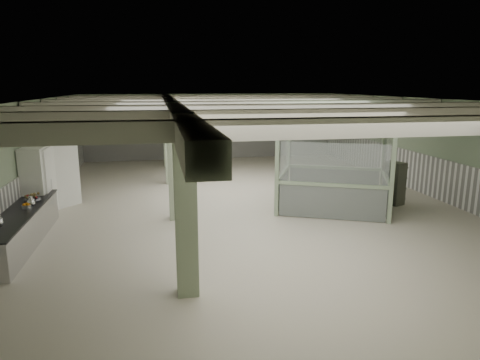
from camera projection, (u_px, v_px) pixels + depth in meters
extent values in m
plane|color=beige|center=(248.00, 206.00, 14.80)|extent=(20.00, 20.00, 0.00)
cube|color=silver|center=(249.00, 100.00, 14.02)|extent=(14.00, 20.00, 0.02)
cube|color=#8FA282|center=(211.00, 126.00, 23.99)|extent=(14.00, 0.02, 3.60)
cube|color=#8FA282|center=(431.00, 292.00, 4.83)|extent=(14.00, 0.02, 3.60)
cube|color=#8FA282|center=(26.00, 161.00, 13.12)|extent=(0.02, 20.00, 3.60)
cube|color=#8FA282|center=(434.00, 149.00, 15.70)|extent=(0.02, 20.00, 3.60)
cube|color=white|center=(30.00, 194.00, 13.36)|extent=(0.05, 19.90, 1.50)
cube|color=white|center=(431.00, 176.00, 15.92)|extent=(0.05, 19.90, 1.50)
cube|color=white|center=(212.00, 145.00, 24.20)|extent=(13.90, 0.05, 1.50)
cube|color=beige|center=(172.00, 108.00, 13.61)|extent=(0.45, 19.90, 0.40)
cube|color=beige|center=(345.00, 128.00, 6.87)|extent=(13.90, 0.35, 0.32)
cube|color=beige|center=(296.00, 116.00, 9.27)|extent=(13.90, 0.35, 0.32)
cube|color=beige|center=(267.00, 110.00, 11.66)|extent=(13.90, 0.35, 0.32)
cube|color=beige|center=(248.00, 106.00, 14.06)|extent=(13.90, 0.35, 0.32)
cube|color=beige|center=(235.00, 103.00, 16.45)|extent=(13.90, 0.35, 0.32)
cube|color=beige|center=(225.00, 100.00, 18.85)|extent=(13.90, 0.35, 0.32)
cube|color=beige|center=(217.00, 98.00, 21.25)|extent=(13.90, 0.35, 0.32)
cube|color=#9EB08E|center=(186.00, 207.00, 8.20)|extent=(0.42, 0.42, 3.60)
cube|color=#9EB08E|center=(175.00, 162.00, 12.99)|extent=(0.42, 0.42, 3.60)
cube|color=#9EB08E|center=(170.00, 141.00, 17.78)|extent=(0.42, 0.42, 3.60)
cube|color=#9EB08E|center=(167.00, 131.00, 21.62)|extent=(0.42, 0.42, 3.60)
cone|color=#324334|center=(317.00, 133.00, 9.44)|extent=(0.44, 0.44, 0.22)
cone|color=#324334|center=(260.00, 116.00, 14.71)|extent=(0.44, 0.44, 0.22)
cone|color=#324334|center=(234.00, 108.00, 19.50)|extent=(0.44, 0.44, 0.22)
cube|color=silver|center=(22.00, 229.00, 11.07)|extent=(0.79, 4.68, 0.88)
cube|color=black|center=(20.00, 212.00, 10.97)|extent=(0.83, 4.72, 0.04)
cylinder|color=#B2B2B7|center=(26.00, 207.00, 11.27)|extent=(0.30, 0.30, 0.08)
cube|color=white|center=(43.00, 178.00, 13.65)|extent=(0.64, 2.57, 2.35)
cube|color=white|center=(50.00, 182.00, 13.15)|extent=(0.06, 0.96, 2.25)
cube|color=white|center=(63.00, 173.00, 14.40)|extent=(0.69, 0.76, 2.25)
cube|color=silver|center=(51.00, 182.00, 13.16)|extent=(0.02, 0.05, 0.30)
cube|color=silver|center=(60.00, 174.00, 14.29)|extent=(0.02, 0.05, 0.30)
cube|color=#97AE8B|center=(277.00, 172.00, 13.34)|extent=(0.16, 0.16, 2.85)
cube|color=#97AE8B|center=(288.00, 157.00, 16.06)|extent=(0.16, 0.16, 2.85)
cube|color=#97AE8B|center=(392.00, 177.00, 12.59)|extent=(0.16, 0.16, 2.85)
cube|color=#97AE8B|center=(383.00, 161.00, 15.30)|extent=(0.16, 0.16, 2.85)
cube|color=#97AE8B|center=(336.00, 121.00, 14.00)|extent=(4.62, 4.33, 0.12)
cube|color=white|center=(332.00, 202.00, 13.16)|extent=(2.97, 1.37, 1.05)
cube|color=silver|center=(333.00, 163.00, 12.89)|extent=(2.97, 1.37, 1.22)
cube|color=white|center=(333.00, 182.00, 15.87)|extent=(2.97, 1.37, 1.05)
cube|color=silver|center=(335.00, 149.00, 15.60)|extent=(2.97, 1.37, 1.22)
cube|color=white|center=(282.00, 189.00, 14.89)|extent=(1.13, 2.45, 1.05)
cube|color=silver|center=(283.00, 154.00, 14.62)|extent=(1.13, 2.45, 1.22)
cube|color=white|center=(385.00, 194.00, 14.13)|extent=(1.13, 2.45, 1.05)
cube|color=silver|center=(388.00, 158.00, 13.87)|extent=(1.13, 2.45, 1.22)
cube|color=#545749|center=(394.00, 183.00, 14.88)|extent=(0.70, 0.81, 1.48)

